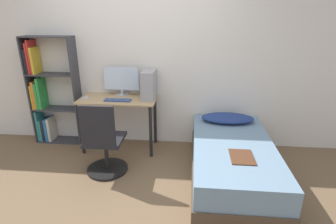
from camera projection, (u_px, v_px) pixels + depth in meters
The scene contains 12 objects.
ground_plane at pixel (115, 202), 2.77m from camera, with size 14.00×14.00×0.00m, color brown.
wall_back at pixel (138, 61), 3.75m from camera, with size 8.00×0.05×2.50m.
desk at pixel (119, 107), 3.71m from camera, with size 1.08×0.53×0.77m.
bookshelf at pixel (46, 96), 3.91m from camera, with size 0.71×0.25×1.59m.
office_chair at pixel (104, 147), 3.17m from camera, with size 0.51×0.51×0.94m.
bed at pixel (232, 161), 3.12m from camera, with size 0.94×1.81×0.47m.
pillow at pixel (227, 118), 3.62m from camera, with size 0.72×0.36×0.11m.
magazine at pixel (242, 157), 2.72m from camera, with size 0.24×0.32×0.01m.
monitor at pixel (121, 80), 3.74m from camera, with size 0.52×0.17×0.41m.
keyboard at pixel (118, 100), 3.56m from camera, with size 0.36×0.11×0.02m.
pc_tower at pixel (149, 85), 3.61m from camera, with size 0.17×0.37×0.39m.
phone at pixel (85, 98), 3.67m from camera, with size 0.07×0.14×0.01m.
Camera 1 is at (0.78, -2.20, 1.86)m, focal length 28.00 mm.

